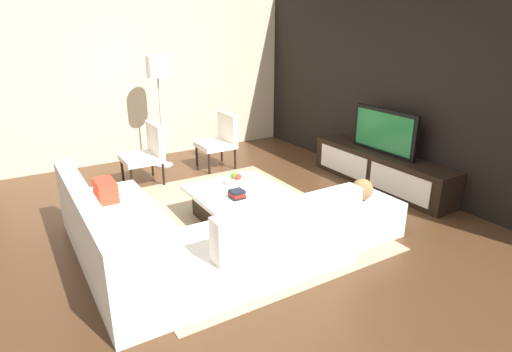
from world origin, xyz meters
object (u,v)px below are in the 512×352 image
(fruit_bowl, at_px, (236,180))
(sectional_couch, at_px, (179,239))
(television, at_px, (384,131))
(decorative_ball, at_px, (362,189))
(book_stack, at_px, (237,194))
(accent_chair_far, at_px, (221,138))
(media_console, at_px, (380,169))
(coffee_table, at_px, (237,204))
(ottoman, at_px, (360,216))
(accent_chair_near, at_px, (147,150))
(floor_lamp, at_px, (157,73))

(fruit_bowl, bearing_deg, sectional_couch, -53.39)
(television, bearing_deg, decorative_ball, -54.52)
(decorative_ball, relative_size, book_stack, 1.28)
(accent_chair_far, height_order, book_stack, accent_chair_far)
(media_console, xyz_separation_m, coffee_table, (-0.10, -2.30, -0.05))
(coffee_table, distance_m, decorative_ball, 1.47)
(ottoman, relative_size, book_stack, 3.78)
(sectional_couch, xyz_separation_m, accent_chair_near, (-2.40, 0.48, 0.21))
(floor_lamp, distance_m, book_stack, 2.84)
(ottoman, relative_size, accent_chair_far, 0.80)
(fruit_bowl, bearing_deg, floor_lamp, -176.23)
(decorative_ball, height_order, book_stack, decorative_ball)
(media_console, xyz_separation_m, television, (0.00, 0.00, 0.56))
(floor_lamp, bearing_deg, fruit_bowl, 3.77)
(media_console, distance_m, ottoman, 1.57)
(coffee_table, distance_m, accent_chair_far, 2.05)
(television, xyz_separation_m, accent_chair_near, (-1.89, -2.79, -0.32))
(ottoman, relative_size, fruit_bowl, 2.50)
(coffee_table, relative_size, accent_chair_near, 1.19)
(decorative_ball, bearing_deg, ottoman, 0.00)
(floor_lamp, height_order, decorative_ball, floor_lamp)
(floor_lamp, bearing_deg, television, 43.08)
(accent_chair_near, bearing_deg, television, 67.34)
(media_console, relative_size, ottoman, 3.31)
(fruit_bowl, xyz_separation_m, accent_chair_far, (-1.71, 0.65, 0.06))
(ottoman, bearing_deg, sectional_couch, -101.34)
(coffee_table, bearing_deg, sectional_couch, -57.76)
(ottoman, height_order, book_stack, book_stack)
(television, relative_size, book_stack, 5.99)
(media_console, bearing_deg, floor_lamp, -136.93)
(floor_lamp, distance_m, ottoman, 3.81)
(decorative_ball, bearing_deg, floor_lamp, -162.67)
(media_console, relative_size, book_stack, 12.52)
(sectional_couch, distance_m, book_stack, 0.95)
(accent_chair_near, relative_size, book_stack, 4.70)
(book_stack, bearing_deg, accent_chair_near, -169.36)
(media_console, xyz_separation_m, book_stack, (0.12, -2.41, 0.18))
(floor_lamp, xyz_separation_m, fruit_bowl, (2.23, 0.15, -1.07))
(fruit_bowl, relative_size, book_stack, 1.51)
(coffee_table, xyz_separation_m, ottoman, (1.01, 1.02, -0.00))
(television, xyz_separation_m, accent_chair_far, (-1.99, -1.55, -0.32))
(ottoman, distance_m, accent_chair_far, 2.93)
(sectional_couch, bearing_deg, book_stack, 114.72)
(coffee_table, distance_m, fruit_bowl, 0.31)
(sectional_couch, xyz_separation_m, coffee_table, (-0.61, 0.97, -0.07))
(fruit_bowl, bearing_deg, accent_chair_near, -159.74)
(television, height_order, book_stack, television)
(media_console, xyz_separation_m, accent_chair_near, (-1.89, -2.79, 0.24))
(accent_chair_near, height_order, floor_lamp, floor_lamp)
(ottoman, bearing_deg, television, 125.48)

